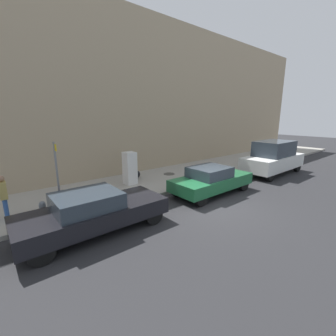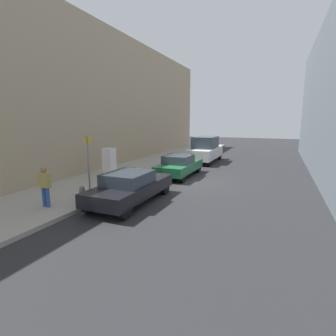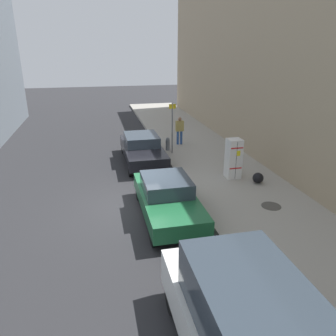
# 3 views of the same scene
# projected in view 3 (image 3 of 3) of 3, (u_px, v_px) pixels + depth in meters

# --- Properties ---
(ground_plane) EXTENTS (80.00, 80.00, 0.00)m
(ground_plane) POSITION_uv_depth(u_px,v_px,m) (132.00, 206.00, 12.21)
(ground_plane) COLOR #28282B
(sidewalk_slab) EXTENTS (4.36, 44.00, 0.17)m
(sidewalk_slab) POSITION_uv_depth(u_px,v_px,m) (245.00, 193.00, 13.11)
(sidewalk_slab) COLOR #9E998E
(sidewalk_slab) RESTS_ON ground
(building_facade_near) EXTENTS (1.61, 39.60, 9.95)m
(building_facade_near) POSITION_uv_depth(u_px,v_px,m) (331.00, 64.00, 12.02)
(building_facade_near) COLOR tan
(building_facade_near) RESTS_ON ground
(discarded_refrigerator) EXTENTS (0.60, 0.60, 1.73)m
(discarded_refrigerator) POSITION_uv_depth(u_px,v_px,m) (233.00, 158.00, 14.14)
(discarded_refrigerator) COLOR white
(discarded_refrigerator) RESTS_ON sidewalk_slab
(manhole_cover) EXTENTS (0.70, 0.70, 0.02)m
(manhole_cover) POSITION_uv_depth(u_px,v_px,m) (271.00, 206.00, 11.80)
(manhole_cover) COLOR #47443F
(manhole_cover) RESTS_ON sidewalk_slab
(street_sign_post) EXTENTS (0.36, 0.07, 2.72)m
(street_sign_post) POSITION_uv_depth(u_px,v_px,m) (172.00, 126.00, 17.18)
(street_sign_post) COLOR slate
(street_sign_post) RESTS_ON sidewalk_slab
(fire_hydrant) EXTENTS (0.22, 0.22, 0.72)m
(fire_hydrant) POSITION_uv_depth(u_px,v_px,m) (168.00, 144.00, 18.12)
(fire_hydrant) COLOR slate
(fire_hydrant) RESTS_ON sidewalk_slab
(trash_bag) EXTENTS (0.46, 0.46, 0.46)m
(trash_bag) POSITION_uv_depth(u_px,v_px,m) (258.00, 178.00, 13.74)
(trash_bag) COLOR black
(trash_bag) RESTS_ON sidewalk_slab
(pedestrian_walking_far) EXTENTS (0.46, 0.22, 1.61)m
(pedestrian_walking_far) POSITION_uv_depth(u_px,v_px,m) (180.00, 129.00, 19.02)
(pedestrian_walking_far) COLOR #2D5193
(pedestrian_walking_far) RESTS_ON sidewalk_slab
(parked_sedan_dark) EXTENTS (1.86, 4.72, 1.39)m
(parked_sedan_dark) POSITION_uv_depth(u_px,v_px,m) (142.00, 148.00, 16.64)
(parked_sedan_dark) COLOR black
(parked_sedan_dark) RESTS_ON ground
(parked_sedan_green) EXTENTS (1.79, 4.35, 1.38)m
(parked_sedan_green) POSITION_uv_depth(u_px,v_px,m) (167.00, 197.00, 11.24)
(parked_sedan_green) COLOR #1E6038
(parked_sedan_green) RESTS_ON ground
(parked_van_white) EXTENTS (1.93, 5.03, 2.16)m
(parked_van_white) POSITION_uv_depth(u_px,v_px,m) (248.00, 336.00, 5.42)
(parked_van_white) COLOR silver
(parked_van_white) RESTS_ON ground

